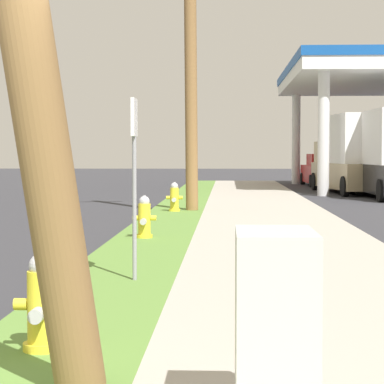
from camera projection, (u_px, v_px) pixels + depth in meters
name	position (u px, v px, depth m)	size (l,w,h in m)	color
fire_hydrant_nearest	(42.00, 308.00, 6.00)	(0.42, 0.38, 0.74)	yellow
fire_hydrant_second	(144.00, 219.00, 14.02)	(0.42, 0.38, 0.74)	yellow
fire_hydrant_third	(174.00, 199.00, 20.48)	(0.42, 0.37, 0.74)	yellow
utility_pole_midground	(191.00, 51.00, 20.71)	(1.40, 0.40, 8.08)	olive
utility_cabinet	(275.00, 338.00, 4.29)	(0.48, 0.78, 1.07)	slate
street_sign_post	(134.00, 150.00, 9.29)	(0.05, 0.36, 2.12)	gray
car_red_by_far_pump	(325.00, 171.00, 39.34)	(2.07, 4.56, 1.57)	red
truck_tan_at_forecourt	(353.00, 156.00, 32.03)	(2.71, 6.57, 3.11)	tan
truck_navy_on_apron	(363.00, 166.00, 42.25)	(2.49, 5.53, 1.97)	navy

